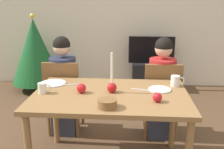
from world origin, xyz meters
name	(u,v)px	position (x,y,z in m)	size (l,w,h in m)	color
back_wall	(122,14)	(0.00, 2.60, 1.30)	(6.40, 0.10, 2.60)	beige
dining_table	(110,102)	(0.00, 0.00, 0.67)	(1.40, 0.90, 0.75)	olive
chair_left	(63,93)	(-0.60, 0.61, 0.51)	(0.40, 0.40, 0.90)	brown
chair_right	(161,96)	(0.53, 0.61, 0.51)	(0.40, 0.40, 0.90)	brown
person_left_child	(64,88)	(-0.60, 0.64, 0.57)	(0.30, 0.30, 1.17)	#33384C
person_right_child	(161,90)	(0.53, 0.64, 0.57)	(0.30, 0.30, 1.17)	#33384C
tv_stand	(150,76)	(0.53, 2.30, 0.24)	(0.64, 0.40, 0.48)	black
tv	(151,50)	(0.53, 2.30, 0.71)	(0.79, 0.05, 0.46)	black
christmas_tree	(35,51)	(-1.48, 2.15, 0.69)	(0.84, 0.84, 1.33)	brown
candle_centerpiece	(112,85)	(0.01, 0.03, 0.82)	(0.09, 0.09, 0.37)	red
plate_left	(53,83)	(-0.60, 0.23, 0.76)	(0.26, 0.26, 0.01)	silver
plate_right	(160,89)	(0.45, 0.13, 0.76)	(0.21, 0.21, 0.01)	silver
mug_left	(43,88)	(-0.61, -0.03, 0.80)	(0.12, 0.08, 0.10)	silver
mug_right	(176,81)	(0.62, 0.25, 0.80)	(0.14, 0.09, 0.10)	silver
fork_left	(70,85)	(-0.42, 0.21, 0.75)	(0.18, 0.01, 0.01)	silver
fork_right	(140,90)	(0.27, 0.11, 0.75)	(0.18, 0.01, 0.01)	silver
bowl_walnuts	(107,103)	(0.00, -0.32, 0.78)	(0.15, 0.15, 0.07)	brown
apple_near_candle	(157,97)	(0.40, -0.17, 0.79)	(0.08, 0.08, 0.08)	red
apple_by_left_plate	(81,88)	(-0.26, 0.00, 0.79)	(0.09, 0.09, 0.09)	red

